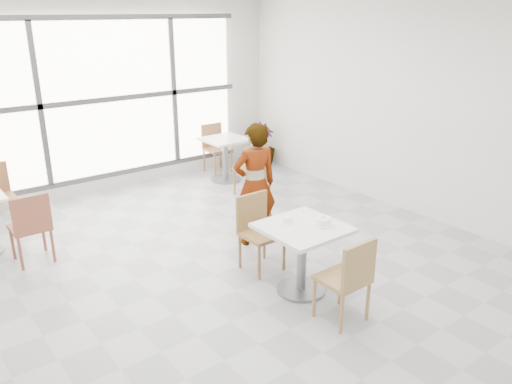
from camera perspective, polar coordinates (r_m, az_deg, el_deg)
floor at (r=6.05m, az=-1.75°, el=-8.17°), size 7.00×7.00×0.00m
wall_back at (r=8.54m, az=-16.02°, el=10.05°), size 6.00×0.00×6.00m
wall_right at (r=7.62m, az=16.93°, el=8.85°), size 0.00×7.00×7.00m
window at (r=8.48m, az=-15.85°, el=10.00°), size 4.60×0.07×2.52m
main_table at (r=5.32m, az=5.19°, el=-6.07°), size 0.80×0.80×0.75m
chair_near at (r=4.88m, az=10.37°, el=-9.18°), size 0.42×0.42×0.87m
chair_far at (r=5.82m, az=0.16°, el=-3.89°), size 0.42×0.42×0.87m
oatmeal_bowl at (r=5.26m, az=7.56°, el=-3.25°), size 0.21×0.21×0.10m
coffee_cup at (r=5.28m, az=3.40°, el=-3.19°), size 0.16×0.13×0.07m
person at (r=6.32m, az=-0.12°, el=0.82°), size 0.64×0.49×1.56m
bg_table_right at (r=8.84m, az=-3.46°, el=4.35°), size 0.70×0.70×0.75m
bg_chair_left_near at (r=6.44m, az=-23.86°, el=-3.27°), size 0.42×0.42×0.87m
bg_chair_right_near at (r=8.03m, az=-0.33°, el=2.89°), size 0.42×0.42×0.87m
bg_chair_right_far at (r=9.38m, az=-4.62°, el=5.31°), size 0.42×0.42×0.87m
plant_right at (r=9.66m, az=0.78°, el=5.31°), size 0.59×0.59×0.84m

